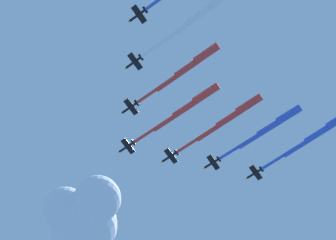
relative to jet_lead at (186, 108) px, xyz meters
name	(u,v)px	position (x,y,z in m)	size (l,w,h in m)	color
jet_lead	(186,108)	(0.00, 0.00, 0.00)	(54.88, 26.07, 3.79)	black
jet_port_inner	(187,68)	(16.92, -10.28, -2.34)	(51.50, 24.22, 3.72)	black
jet_starboard_inner	(229,118)	(6.57, 19.47, -1.41)	(54.13, 25.30, 3.72)	black
jet_port_mid	(201,13)	(40.41, -17.86, -0.92)	(58.23, 26.59, 3.80)	black
jet_starboard_mid	(269,128)	(12.13, 39.11, 0.65)	(51.92, 24.87, 3.86)	black
jet_starboard_outer	(318,133)	(22.49, 59.71, -1.46)	(56.99, 25.87, 3.82)	black
cloud_puff	(83,225)	(-83.28, -9.89, 1.88)	(60.23, 42.99, 34.47)	white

